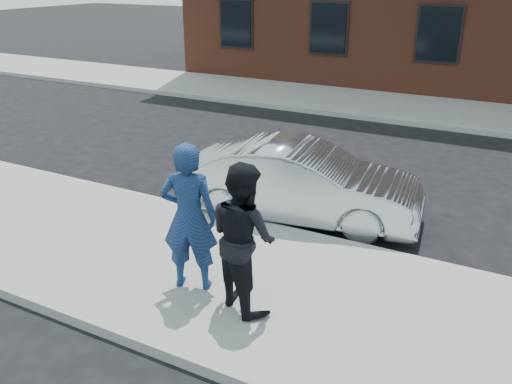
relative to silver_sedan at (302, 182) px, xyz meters
The scene contains 8 objects.
ground 2.40m from the silver_sedan, 88.52° to the right, with size 100.00×100.00×0.00m, color black.
near_sidewalk 2.62m from the silver_sedan, 88.67° to the right, with size 50.00×3.50×0.15m, color gray.
near_curb 0.97m from the silver_sedan, 85.47° to the right, with size 50.00×0.10×0.15m, color #999691.
far_sidewalk 8.97m from the silver_sedan, 89.62° to the left, with size 50.00×3.50×0.15m, color gray.
far_curb 7.18m from the silver_sedan, 89.52° to the left, with size 50.00×0.10×0.15m, color #999691.
silver_sedan is the anchor object (origin of this frame).
man_hoodie 3.03m from the silver_sedan, 96.24° to the right, with size 0.87×0.72×2.05m.
man_peacoat 3.10m from the silver_sedan, 80.37° to the right, with size 1.17×1.08×1.94m.
Camera 1 is at (3.39, -5.92, 4.19)m, focal length 38.00 mm.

